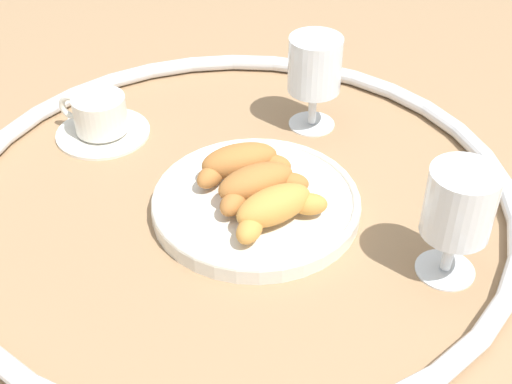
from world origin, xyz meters
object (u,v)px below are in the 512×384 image
object	(u,v)px
croissant_large	(240,163)
croissant_small	(257,185)
croissant_extra	(275,208)
juice_glass_right	(459,207)
pastry_plate	(256,203)
juice_glass_left	(315,68)
coffee_cup_near	(100,119)

from	to	relation	value
croissant_large	croissant_small	bearing A→B (deg)	113.66
croissant_extra	juice_glass_right	world-z (taller)	juice_glass_right
pastry_plate	croissant_small	bearing A→B (deg)	115.70
croissant_large	juice_glass_left	world-z (taller)	juice_glass_left
pastry_plate	croissant_extra	xyz separation A→B (m)	(-0.02, 0.05, 0.03)
croissant_small	juice_glass_left	distance (m)	0.22
pastry_plate	croissant_small	world-z (taller)	croissant_small
croissant_large	juice_glass_left	bearing A→B (deg)	-124.61
coffee_cup_near	juice_glass_right	world-z (taller)	juice_glass_right
croissant_large	coffee_cup_near	world-z (taller)	croissant_large
croissant_large	juice_glass_left	size ratio (longest dim) A/B	0.93
croissant_large	juice_glass_left	xyz separation A→B (m)	(-0.11, -0.16, 0.05)
croissant_small	juice_glass_right	distance (m)	0.24
croissant_small	croissant_extra	world-z (taller)	same
juice_glass_right	coffee_cup_near	bearing A→B (deg)	-34.36
croissant_small	juice_glass_left	size ratio (longest dim) A/B	0.88
croissant_large	croissant_extra	size ratio (longest dim) A/B	1.08
croissant_extra	croissant_small	bearing A→B (deg)	-66.51
pastry_plate	croissant_large	size ratio (longest dim) A/B	2.00
pastry_plate	coffee_cup_near	world-z (taller)	coffee_cup_near
juice_glass_left	juice_glass_right	size ratio (longest dim) A/B	1.00
croissant_small	coffee_cup_near	world-z (taller)	croissant_small
croissant_small	coffee_cup_near	distance (m)	0.29
croissant_extra	coffee_cup_near	xyz separation A→B (m)	(0.24, -0.23, -0.02)
croissant_small	croissant_large	bearing A→B (deg)	-66.34
croissant_extra	coffee_cup_near	size ratio (longest dim) A/B	0.89
croissant_small	juice_glass_left	xyz separation A→B (m)	(-0.09, -0.20, 0.05)
croissant_large	croissant_extra	xyz separation A→B (m)	(-0.04, 0.09, 0.00)
juice_glass_left	juice_glass_right	distance (m)	0.34
croissant_large	coffee_cup_near	size ratio (longest dim) A/B	0.96
croissant_small	coffee_cup_near	size ratio (longest dim) A/B	0.91
pastry_plate	croissant_small	size ratio (longest dim) A/B	2.12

